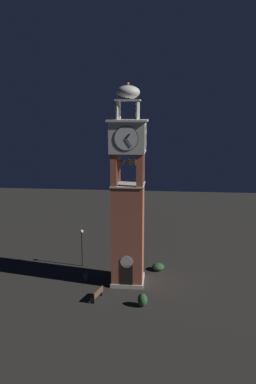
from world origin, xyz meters
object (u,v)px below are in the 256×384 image
at_px(park_bench, 97,294).
at_px(lamp_post, 82,241).
at_px(trash_bin, 86,277).
at_px(clock_tower, 128,203).

bearing_deg(park_bench, lamp_post, 112.30).
xyz_separation_m(park_bench, lamp_post, (-2.74, 6.67, 2.22)).
xyz_separation_m(park_bench, trash_bin, (-1.68, 3.40, -0.08)).
distance_m(clock_tower, park_bench, 8.23).
bearing_deg(trash_bin, park_bench, -63.72).
height_order(clock_tower, trash_bin, clock_tower).
distance_m(lamp_post, trash_bin, 4.14).
distance_m(park_bench, lamp_post, 7.54).
distance_m(park_bench, trash_bin, 3.79).
bearing_deg(park_bench, trash_bin, 116.28).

